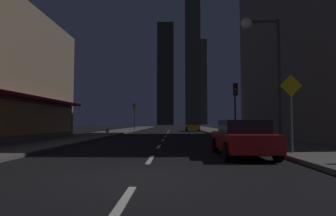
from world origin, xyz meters
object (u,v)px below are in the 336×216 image
object	(u,v)px
car_parked_far	(193,126)
fire_hydrant_far_left	(107,131)
pedestrian_crossing_sign	(291,106)
car_parked_near	(242,138)
traffic_light_near_right	(235,98)
street_lamp_right	(262,50)
traffic_light_far_left	(134,111)

from	to	relation	value
car_parked_far	fire_hydrant_far_left	size ratio (longest dim) A/B	6.48
fire_hydrant_far_left	pedestrian_crossing_sign	world-z (taller)	pedestrian_crossing_sign
car_parked_near	traffic_light_near_right	xyz separation A→B (m)	(1.90, 9.44, 2.45)
pedestrian_crossing_sign	traffic_light_near_right	bearing A→B (deg)	90.61
car_parked_far	street_lamp_right	world-z (taller)	street_lamp_right
car_parked_far	street_lamp_right	xyz separation A→B (m)	(1.78, -26.63, 4.33)
traffic_light_far_left	street_lamp_right	world-z (taller)	street_lamp_right
car_parked_near	fire_hydrant_far_left	xyz separation A→B (m)	(-9.50, 16.01, -0.29)
traffic_light_far_left	car_parked_far	bearing A→B (deg)	-12.33
pedestrian_crossing_sign	car_parked_far	bearing A→B (deg)	93.90
car_parked_near	traffic_light_near_right	distance (m)	9.93
car_parked_near	traffic_light_near_right	world-z (taller)	traffic_light_near_right
car_parked_near	fire_hydrant_far_left	size ratio (longest dim) A/B	6.48
car_parked_near	traffic_light_far_left	size ratio (longest dim) A/B	1.01
car_parked_near	traffic_light_far_left	distance (m)	32.77
street_lamp_right	pedestrian_crossing_sign	size ratio (longest dim) A/B	2.09
car_parked_far	fire_hydrant_far_left	xyz separation A→B (m)	(-9.50, -13.39, -0.29)
car_parked_far	traffic_light_near_right	distance (m)	20.20
car_parked_far	car_parked_near	bearing A→B (deg)	-90.00
fire_hydrant_far_left	traffic_light_near_right	xyz separation A→B (m)	(11.40, -6.57, 2.74)
pedestrian_crossing_sign	traffic_light_far_left	bearing A→B (deg)	109.51
fire_hydrant_far_left	traffic_light_far_left	bearing A→B (deg)	88.51
traffic_light_far_left	street_lamp_right	xyz separation A→B (m)	(10.88, -28.61, 1.87)
car_parked_far	fire_hydrant_far_left	world-z (taller)	car_parked_far
traffic_light_far_left	street_lamp_right	bearing A→B (deg)	-69.18
fire_hydrant_far_left	traffic_light_far_left	world-z (taller)	traffic_light_far_left
fire_hydrant_far_left	traffic_light_far_left	size ratio (longest dim) A/B	0.16
car_parked_near	pedestrian_crossing_sign	size ratio (longest dim) A/B	1.34
car_parked_far	traffic_light_near_right	world-z (taller)	traffic_light_near_right
car_parked_far	traffic_light_far_left	distance (m)	9.63
street_lamp_right	pedestrian_crossing_sign	bearing A→B (deg)	-85.35
car_parked_far	pedestrian_crossing_sign	size ratio (longest dim) A/B	1.34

